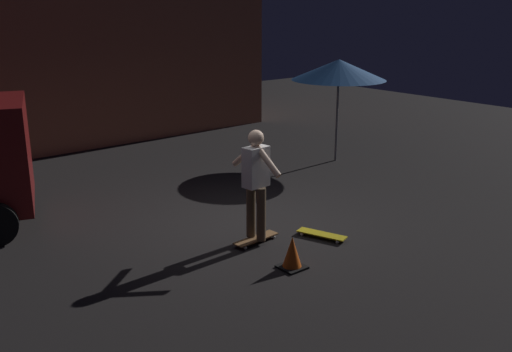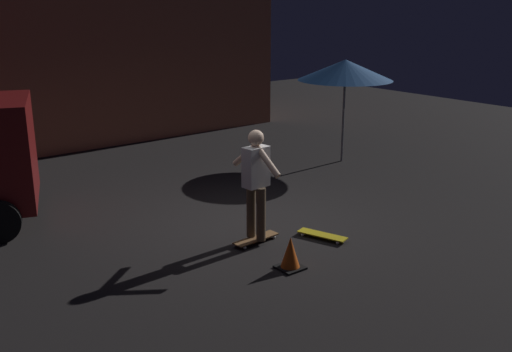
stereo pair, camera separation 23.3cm
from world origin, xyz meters
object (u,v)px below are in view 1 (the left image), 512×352
(patio_umbrella, at_px, (339,70))
(skateboard_ridden, at_px, (256,239))
(skateboard_spare, at_px, (322,234))
(traffic_cone, at_px, (292,254))
(skater, at_px, (256,177))

(patio_umbrella, relative_size, skateboard_ridden, 2.90)
(skateboard_spare, bearing_deg, patio_umbrella, 40.55)
(skateboard_spare, xyz_separation_m, traffic_cone, (-1.09, -0.49, 0.16))
(skateboard_ridden, relative_size, traffic_cone, 1.72)
(traffic_cone, bearing_deg, skater, 79.25)
(skateboard_spare, distance_m, traffic_cone, 1.20)
(traffic_cone, bearing_deg, skateboard_ridden, 79.25)
(skateboard_ridden, relative_size, skateboard_spare, 0.99)
(skateboard_spare, bearing_deg, skateboard_ridden, 150.29)
(skateboard_ridden, xyz_separation_m, traffic_cone, (-0.19, -1.01, 0.16))
(skateboard_ridden, height_order, traffic_cone, traffic_cone)
(skateboard_spare, height_order, traffic_cone, traffic_cone)
(patio_umbrella, bearing_deg, traffic_cone, -142.68)
(patio_umbrella, height_order, skateboard_spare, patio_umbrella)
(patio_umbrella, xyz_separation_m, skater, (-4.48, -2.55, -1.04))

